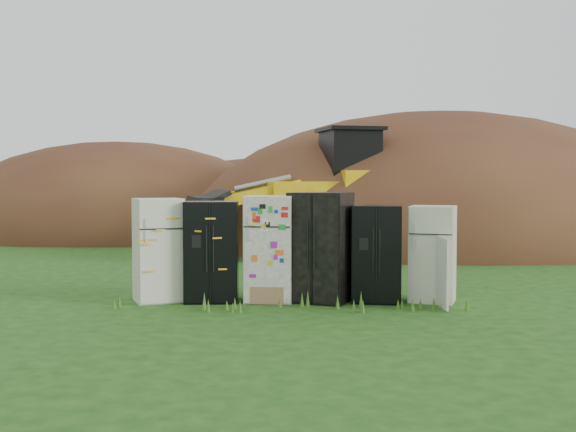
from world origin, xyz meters
The scene contains 11 objects.
ground centered at (0.00, 0.00, 0.00)m, with size 120.00×120.00×0.00m, color #194612.
fridge_leftmost centered at (-2.40, -0.02, 0.91)m, with size 0.80×0.77×1.81m, color silver, non-canonical shape.
fridge_black_side centered at (-1.46, -0.03, 0.88)m, with size 0.92×0.73×1.76m, color black, non-canonical shape.
fridge_sticker centered at (-0.44, 0.01, 0.93)m, with size 0.83×0.77×1.86m, color white, non-canonical shape.
fridge_dark_mid centered at (0.46, -0.03, 0.96)m, with size 0.98×0.80×1.92m, color black, non-canonical shape.
fridge_black_right centered at (1.45, -0.04, 0.85)m, with size 0.85×0.70×1.69m, color black, non-canonical shape.
fridge_open_door centered at (2.43, 0.02, 0.84)m, with size 0.76×0.70×1.68m, color silver, non-canonical shape.
wheel_loader centered at (0.64, 7.47, 1.79)m, with size 7.39×3.00×3.58m, color yellow, non-canonical shape.
dirt_mound_right centered at (4.70, 11.42, 0.00)m, with size 17.01×12.47×8.74m, color #412015.
dirt_mound_left centered at (-6.89, 14.92, 0.00)m, with size 13.94×10.45×7.14m, color #412015.
dirt_mound_back centered at (0.41, 17.27, 0.00)m, with size 18.50×12.33×6.23m, color #412015.
Camera 1 is at (0.08, -12.61, 2.16)m, focal length 45.00 mm.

